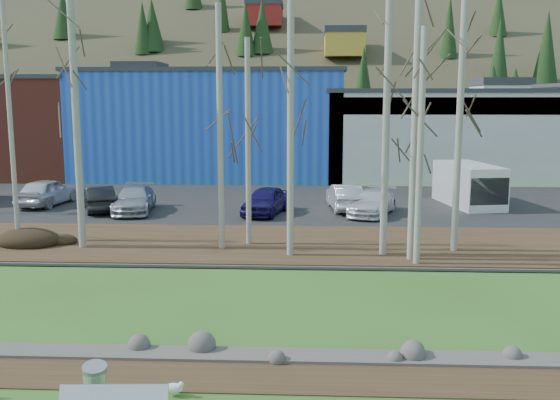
# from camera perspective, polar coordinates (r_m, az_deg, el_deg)

# --- Properties ---
(dirt_strip) EXTENTS (80.00, 1.80, 0.03)m
(dirt_strip) POSITION_cam_1_polar(r_m,az_deg,el_deg) (14.43, -4.31, -15.66)
(dirt_strip) COLOR #382616
(dirt_strip) RESTS_ON ground
(near_bank_rocks) EXTENTS (80.00, 0.80, 0.50)m
(near_bank_rocks) POSITION_cam_1_polar(r_m,az_deg,el_deg) (15.35, -3.84, -14.14)
(near_bank_rocks) COLOR #47423D
(near_bank_rocks) RESTS_ON ground
(river) EXTENTS (80.00, 8.00, 0.90)m
(river) POSITION_cam_1_polar(r_m,az_deg,el_deg) (19.16, -2.43, -9.29)
(river) COLOR black
(river) RESTS_ON ground
(far_bank_rocks) EXTENTS (80.00, 0.80, 0.46)m
(far_bank_rocks) POSITION_cam_1_polar(r_m,az_deg,el_deg) (23.07, -1.51, -6.06)
(far_bank_rocks) COLOR #47423D
(far_bank_rocks) RESTS_ON ground
(far_bank) EXTENTS (80.00, 7.00, 0.15)m
(far_bank) POSITION_cam_1_polar(r_m,az_deg,el_deg) (26.14, -1.00, -4.06)
(far_bank) COLOR #382616
(far_bank) RESTS_ON ground
(parking_lot) EXTENTS (80.00, 14.00, 0.14)m
(parking_lot) POSITION_cam_1_polar(r_m,az_deg,el_deg) (36.43, 0.08, -0.27)
(parking_lot) COLOR black
(parking_lot) RESTS_ON ground
(building_blue) EXTENTS (20.40, 12.24, 8.30)m
(building_blue) POSITION_cam_1_polar(r_m,az_deg,el_deg) (50.51, -6.04, 6.99)
(building_blue) COLOR blue
(building_blue) RESTS_ON ground
(building_white) EXTENTS (18.36, 12.24, 6.80)m
(building_white) POSITION_cam_1_polar(r_m,az_deg,el_deg) (51.00, 14.50, 5.94)
(building_white) COLOR #B9B8B4
(building_white) RESTS_ON ground
(hillside) EXTENTS (160.00, 72.00, 35.00)m
(hillside) POSITION_cam_1_polar(r_m,az_deg,el_deg) (95.59, 1.79, 16.09)
(hillside) COLOR #332E1D
(hillside) RESTS_ON ground
(litter_bin) EXTENTS (0.61, 0.61, 0.81)m
(litter_bin) POSITION_cam_1_polar(r_m,az_deg,el_deg) (13.47, -16.50, -16.11)
(litter_bin) COLOR silver
(litter_bin) RESTS_ON ground
(seagull) EXTENTS (0.46, 0.22, 0.33)m
(seagull) POSITION_cam_1_polar(r_m,az_deg,el_deg) (13.61, -9.64, -16.58)
(seagull) COLOR gold
(seagull) RESTS_ON ground
(dirt_mound) EXTENTS (2.60, 1.84, 0.51)m
(dirt_mound) POSITION_cam_1_polar(r_m,az_deg,el_deg) (27.69, -22.01, -3.29)
(dirt_mound) COLOR black
(dirt_mound) RESTS_ON far_bank
(birch_1) EXTENTS (0.19, 0.19, 10.68)m
(birch_1) POSITION_cam_1_polar(r_m,az_deg,el_deg) (27.26, -23.47, 7.23)
(birch_1) COLOR #B7B1A7
(birch_1) RESTS_ON far_bank
(birch_2) EXTENTS (0.29, 0.29, 9.75)m
(birch_2) POSITION_cam_1_polar(r_m,az_deg,el_deg) (25.92, -18.11, 6.44)
(birch_2) COLOR #B7B1A7
(birch_2) RESTS_ON far_bank
(birch_3) EXTENTS (0.23, 0.23, 9.53)m
(birch_3) POSITION_cam_1_polar(r_m,az_deg,el_deg) (24.61, -5.50, 6.47)
(birch_3) COLOR #B7B1A7
(birch_3) RESTS_ON far_bank
(birch_4) EXTENTS (0.26, 0.26, 9.52)m
(birch_4) POSITION_cam_1_polar(r_m,az_deg,el_deg) (23.39, 0.97, 6.35)
(birch_4) COLOR #B7B1A7
(birch_4) RESTS_ON far_bank
(birch_5) EXTENTS (0.22, 0.22, 8.33)m
(birch_5) POSITION_cam_1_polar(r_m,az_deg,el_deg) (25.36, -2.93, 5.22)
(birch_5) COLOR #B7B1A7
(birch_5) RESTS_ON far_bank
(birch_6) EXTENTS (0.23, 0.23, 8.41)m
(birch_6) POSITION_cam_1_polar(r_m,az_deg,el_deg) (22.71, 12.71, 4.64)
(birch_6) COLOR #B7B1A7
(birch_6) RESTS_ON far_bank
(birch_7) EXTENTS (0.27, 0.27, 9.68)m
(birch_7) POSITION_cam_1_polar(r_m,az_deg,el_deg) (23.85, 9.68, 6.48)
(birch_7) COLOR #B7B1A7
(birch_7) RESTS_ON far_bank
(birch_8) EXTENTS (0.28, 0.28, 10.47)m
(birch_8) POSITION_cam_1_polar(r_m,az_deg,el_deg) (23.27, 12.26, 7.30)
(birch_8) COLOR #B7B1A7
(birch_8) RESTS_ON far_bank
(birch_9) EXTENTS (0.26, 0.26, 10.86)m
(birch_9) POSITION_cam_1_polar(r_m,az_deg,el_deg) (25.05, 16.13, 7.72)
(birch_9) COLOR #B7B1A7
(birch_9) RESTS_ON far_bank
(car_0) EXTENTS (2.34, 4.69, 1.54)m
(car_0) POSITION_cam_1_polar(r_m,az_deg,el_deg) (37.52, -20.55, 0.71)
(car_0) COLOR silver
(car_0) RESTS_ON parking_lot
(car_1) EXTENTS (2.94, 4.33, 1.35)m
(car_1) POSITION_cam_1_polar(r_m,az_deg,el_deg) (34.75, -16.21, 0.14)
(car_1) COLOR black
(car_1) RESTS_ON parking_lot
(car_2) EXTENTS (2.46, 4.87, 1.36)m
(car_2) POSITION_cam_1_polar(r_m,az_deg,el_deg) (33.89, -13.17, 0.05)
(car_2) COLOR #9C9EA4
(car_2) RESTS_ON parking_lot
(car_3) EXTENTS (2.61, 4.44, 1.42)m
(car_3) POSITION_cam_1_polar(r_m,az_deg,el_deg) (32.42, -1.33, -0.06)
(car_3) COLOR #191151
(car_3) RESTS_ON parking_lot
(car_4) EXTENTS (1.96, 4.41, 1.41)m
(car_4) POSITION_cam_1_polar(r_m,az_deg,el_deg) (33.86, 5.96, 0.28)
(car_4) COLOR silver
(car_4) RESTS_ON parking_lot
(car_5) EXTENTS (3.20, 4.75, 1.28)m
(car_5) POSITION_cam_1_polar(r_m,az_deg,el_deg) (32.61, 8.43, -0.23)
(car_5) COLOR silver
(car_5) RESTS_ON parking_lot
(van_white) EXTENTS (3.09, 5.61, 2.32)m
(van_white) POSITION_cam_1_polar(r_m,az_deg,el_deg) (36.50, 17.00, 1.30)
(van_white) COLOR white
(van_white) RESTS_ON parking_lot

